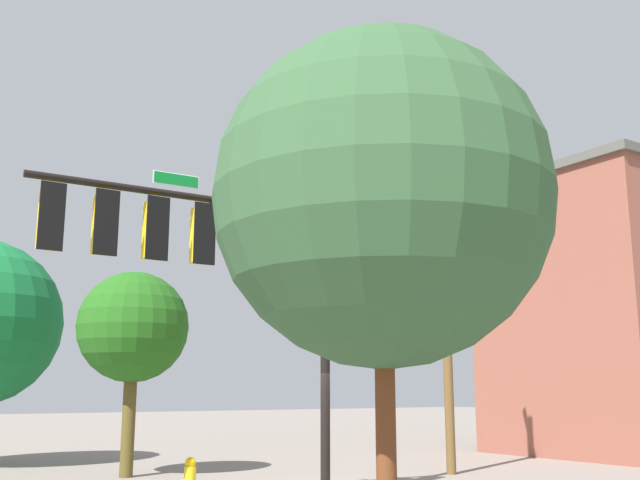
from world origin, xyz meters
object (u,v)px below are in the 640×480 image
object	(u,v)px
fire_hydrant	(190,479)
tree_mid	(382,199)
brick_building	(624,314)
signal_pole_assembly	(224,255)
tree_near	(133,328)
utility_pole	(446,310)

from	to	relation	value
fire_hydrant	tree_mid	distance (m)	7.99
fire_hydrant	brick_building	distance (m)	18.10
tree_mid	signal_pole_assembly	bearing A→B (deg)	-92.92
tree_mid	brick_building	bearing A→B (deg)	-153.87
signal_pole_assembly	tree_near	xyz separation A→B (m)	(-0.18, -5.74, -1.05)
tree_mid	brick_building	world-z (taller)	brick_building
brick_building	tree_mid	bearing A→B (deg)	26.13
fire_hydrant	brick_building	xyz separation A→B (m)	(-17.44, -1.95, 4.41)
signal_pole_assembly	utility_pole	size ratio (longest dim) A/B	0.84
utility_pole	tree_near	size ratio (longest dim) A/B	1.57
signal_pole_assembly	tree_mid	size ratio (longest dim) A/B	0.98
utility_pole	tree_mid	bearing A→B (deg)	42.99
utility_pole	tree_mid	world-z (taller)	utility_pole
fire_hydrant	signal_pole_assembly	bearing A→B (deg)	91.86
brick_building	fire_hydrant	bearing A→B (deg)	6.37
tree_near	brick_building	distance (m)	17.44
signal_pole_assembly	tree_near	distance (m)	5.83
fire_hydrant	tree_mid	world-z (taller)	tree_mid
utility_pole	fire_hydrant	bearing A→B (deg)	4.24
fire_hydrant	tree_near	distance (m)	5.63
tree_near	utility_pole	bearing A→B (deg)	151.74
tree_near	tree_mid	xyz separation A→B (m)	(0.46, 11.25, 0.95)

